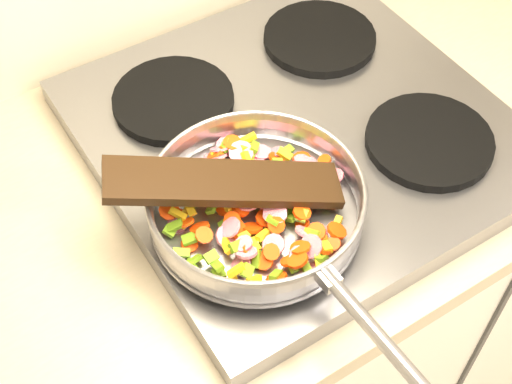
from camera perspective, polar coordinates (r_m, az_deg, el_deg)
cooktop at (r=1.11m, az=3.32°, el=4.78°), size 0.60×0.60×0.04m
grate_fl at (r=0.96m, az=1.22°, el=-2.42°), size 0.19×0.19×0.02m
grate_fr at (r=1.09m, az=13.69°, el=4.00°), size 0.19×0.19×0.02m
grate_bl at (r=1.13m, az=-6.64°, el=7.34°), size 0.19×0.19×0.02m
grate_br at (r=1.24m, az=5.11°, el=12.17°), size 0.19×0.19×0.02m
saute_pan at (r=0.93m, az=0.08°, el=-0.85°), size 0.33×0.50×0.06m
vegetable_heap at (r=0.95m, az=-0.31°, el=-0.89°), size 0.27×0.27×0.05m
wooden_spatula at (r=0.92m, az=-2.50°, el=0.75°), size 0.31×0.19×0.08m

